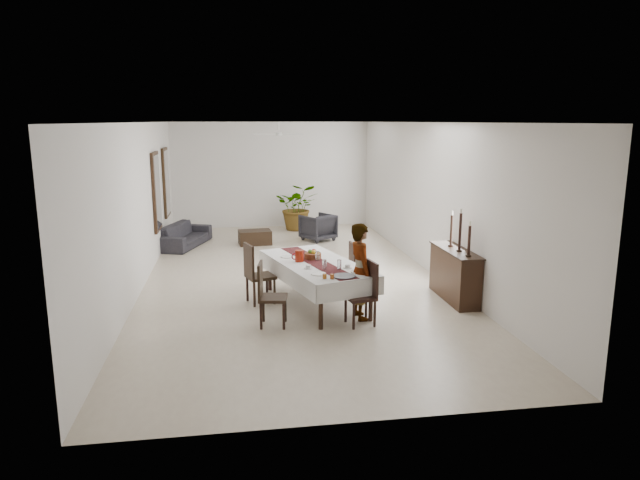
# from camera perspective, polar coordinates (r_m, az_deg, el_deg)

# --- Properties ---
(floor) EXTENTS (6.00, 12.00, 0.00)m
(floor) POSITION_cam_1_polar(r_m,az_deg,el_deg) (12.06, -2.77, -3.71)
(floor) COLOR beige
(floor) RESTS_ON ground
(ceiling) EXTENTS (6.00, 12.00, 0.02)m
(ceiling) POSITION_cam_1_polar(r_m,az_deg,el_deg) (11.62, -2.93, 11.68)
(ceiling) COLOR white
(ceiling) RESTS_ON wall_back
(wall_back) EXTENTS (6.00, 0.02, 3.20)m
(wall_back) POSITION_cam_1_polar(r_m,az_deg,el_deg) (17.67, -4.92, 6.51)
(wall_back) COLOR white
(wall_back) RESTS_ON floor
(wall_front) EXTENTS (6.00, 0.02, 3.20)m
(wall_front) POSITION_cam_1_polar(r_m,az_deg,el_deg) (5.92, 3.33, -4.18)
(wall_front) COLOR white
(wall_front) RESTS_ON floor
(wall_left) EXTENTS (0.02, 12.00, 3.20)m
(wall_left) POSITION_cam_1_polar(r_m,az_deg,el_deg) (11.81, -17.51, 3.35)
(wall_left) COLOR white
(wall_left) RESTS_ON floor
(wall_right) EXTENTS (0.02, 12.00, 3.20)m
(wall_right) POSITION_cam_1_polar(r_m,az_deg,el_deg) (12.41, 11.10, 4.07)
(wall_right) COLOR white
(wall_right) RESTS_ON floor
(dining_table_top) EXTENTS (1.67, 2.65, 0.05)m
(dining_table_top) POSITION_cam_1_polar(r_m,az_deg,el_deg) (10.10, -0.40, -2.41)
(dining_table_top) COLOR black
(dining_table_top) RESTS_ON table_leg_fl
(table_leg_fl) EXTENTS (0.09, 0.09, 0.72)m
(table_leg_fl) POSITION_cam_1_polar(r_m,az_deg,el_deg) (9.01, 0.08, -6.75)
(table_leg_fl) COLOR black
(table_leg_fl) RESTS_ON floor
(table_leg_fr) EXTENTS (0.09, 0.09, 0.72)m
(table_leg_fr) POSITION_cam_1_polar(r_m,az_deg,el_deg) (9.40, 5.11, -5.99)
(table_leg_fr) COLOR black
(table_leg_fr) RESTS_ON floor
(table_leg_bl) EXTENTS (0.09, 0.09, 0.72)m
(table_leg_bl) POSITION_cam_1_polar(r_m,az_deg,el_deg) (11.08, -5.04, -3.22)
(table_leg_bl) COLOR black
(table_leg_bl) RESTS_ON floor
(table_leg_br) EXTENTS (0.09, 0.09, 0.72)m
(table_leg_br) POSITION_cam_1_polar(r_m,az_deg,el_deg) (11.41, -0.76, -2.74)
(table_leg_br) COLOR black
(table_leg_br) RESTS_ON floor
(tablecloth_top) EXTENTS (1.89, 2.88, 0.01)m
(tablecloth_top) POSITION_cam_1_polar(r_m,az_deg,el_deg) (10.09, -0.40, -2.24)
(tablecloth_top) COLOR silver
(tablecloth_top) RESTS_ON dining_table_top
(tablecloth_drape_left) EXTENTS (0.74, 2.55, 0.31)m
(tablecloth_drape_left) POSITION_cam_1_polar(r_m,az_deg,el_deg) (9.90, -3.56, -3.43)
(tablecloth_drape_left) COLOR white
(tablecloth_drape_left) RESTS_ON dining_table_top
(tablecloth_drape_right) EXTENTS (0.74, 2.55, 0.31)m
(tablecloth_drape_right) POSITION_cam_1_polar(r_m,az_deg,el_deg) (10.38, 2.63, -2.70)
(tablecloth_drape_right) COLOR silver
(tablecloth_drape_right) RESTS_ON dining_table_top
(tablecloth_drape_near) EXTENTS (1.17, 0.34, 0.31)m
(tablecloth_drape_near) POSITION_cam_1_polar(r_m,az_deg,el_deg) (8.99, 3.10, -5.02)
(tablecloth_drape_near) COLOR white
(tablecloth_drape_near) RESTS_ON dining_table_top
(tablecloth_drape_far) EXTENTS (1.17, 0.34, 0.31)m
(tablecloth_drape_far) POSITION_cam_1_polar(r_m,az_deg,el_deg) (11.31, -3.17, -1.50)
(tablecloth_drape_far) COLOR white
(tablecloth_drape_far) RESTS_ON dining_table_top
(table_runner) EXTENTS (1.05, 2.57, 0.00)m
(table_runner) POSITION_cam_1_polar(r_m,az_deg,el_deg) (10.09, -0.40, -2.20)
(table_runner) COLOR #501719
(table_runner) RESTS_ON tablecloth_top
(red_pitcher) EXTENTS (0.19, 0.19, 0.21)m
(red_pitcher) POSITION_cam_1_polar(r_m,az_deg,el_deg) (10.10, -2.08, -1.60)
(red_pitcher) COLOR maroon
(red_pitcher) RESTS_ON tablecloth_top
(pitcher_handle) EXTENTS (0.12, 0.05, 0.12)m
(pitcher_handle) POSITION_cam_1_polar(r_m,az_deg,el_deg) (10.07, -2.54, -1.65)
(pitcher_handle) COLOR maroon
(pitcher_handle) RESTS_ON red_pitcher
(wine_glass_near) EXTENTS (0.07, 0.07, 0.17)m
(wine_glass_near) POSITION_cam_1_polar(r_m,az_deg,el_deg) (9.54, 1.94, -2.51)
(wine_glass_near) COLOR silver
(wine_glass_near) RESTS_ON tablecloth_top
(wine_glass_mid) EXTENTS (0.07, 0.07, 0.17)m
(wine_glass_mid) POSITION_cam_1_polar(r_m,az_deg,el_deg) (9.53, 0.45, -2.51)
(wine_glass_mid) COLOR silver
(wine_glass_mid) RESTS_ON tablecloth_top
(wine_glass_far) EXTENTS (0.07, 0.07, 0.17)m
(wine_glass_far) POSITION_cam_1_polar(r_m,az_deg,el_deg) (10.13, -0.25, -1.64)
(wine_glass_far) COLOR white
(wine_glass_far) RESTS_ON tablecloth_top
(teacup_right) EXTENTS (0.09, 0.09, 0.06)m
(teacup_right) POSITION_cam_1_polar(r_m,az_deg,el_deg) (9.68, 2.78, -2.65)
(teacup_right) COLOR silver
(teacup_right) RESTS_ON saucer_right
(saucer_right) EXTENTS (0.15, 0.15, 0.01)m
(saucer_right) POSITION_cam_1_polar(r_m,az_deg,el_deg) (9.68, 2.78, -2.79)
(saucer_right) COLOR silver
(saucer_right) RESTS_ON tablecloth_top
(teacup_left) EXTENTS (0.09, 0.09, 0.06)m
(teacup_left) POSITION_cam_1_polar(r_m,az_deg,el_deg) (9.64, -1.18, -2.69)
(teacup_left) COLOR silver
(teacup_left) RESTS_ON saucer_left
(saucer_left) EXTENTS (0.15, 0.15, 0.01)m
(saucer_left) POSITION_cam_1_polar(r_m,az_deg,el_deg) (9.65, -1.18, -2.83)
(saucer_left) COLOR white
(saucer_left) RESTS_ON tablecloth_top
(plate_near_right) EXTENTS (0.25, 0.25, 0.02)m
(plate_near_right) POSITION_cam_1_polar(r_m,az_deg,el_deg) (9.43, 3.81, -3.19)
(plate_near_right) COLOR silver
(plate_near_right) RESTS_ON tablecloth_top
(bread_near_right) EXTENTS (0.09, 0.09, 0.09)m
(bread_near_right) POSITION_cam_1_polar(r_m,az_deg,el_deg) (9.43, 3.81, -3.02)
(bread_near_right) COLOR #D3B867
(bread_near_right) RESTS_ON plate_near_right
(plate_near_left) EXTENTS (0.25, 0.25, 0.02)m
(plate_near_left) POSITION_cam_1_polar(r_m,az_deg,el_deg) (9.29, -0.16, -3.41)
(plate_near_left) COLOR white
(plate_near_left) RESTS_ON tablecloth_top
(plate_far_left) EXTENTS (0.25, 0.25, 0.02)m
(plate_far_left) POSITION_cam_1_polar(r_m,az_deg,el_deg) (10.47, -3.31, -1.67)
(plate_far_left) COLOR silver
(plate_far_left) RESTS_ON tablecloth_top
(serving_tray) EXTENTS (0.37, 0.37, 0.02)m
(serving_tray) POSITION_cam_1_polar(r_m,az_deg,el_deg) (9.15, 2.41, -3.63)
(serving_tray) COLOR #404045
(serving_tray) RESTS_ON tablecloth_top
(jam_jar_a) EXTENTS (0.07, 0.07, 0.08)m
(jam_jar_a) POSITION_cam_1_polar(r_m,az_deg,el_deg) (9.02, 1.22, -3.67)
(jam_jar_a) COLOR #994516
(jam_jar_a) RESTS_ON tablecloth_top
(jam_jar_b) EXTENTS (0.07, 0.07, 0.08)m
(jam_jar_b) POSITION_cam_1_polar(r_m,az_deg,el_deg) (9.03, 0.46, -3.65)
(jam_jar_b) COLOR #965015
(jam_jar_b) RESTS_ON tablecloth_top
(fruit_basket) EXTENTS (0.31, 0.31, 0.10)m
(fruit_basket) POSITION_cam_1_polar(r_m,az_deg,el_deg) (10.32, -0.73, -1.59)
(fruit_basket) COLOR brown
(fruit_basket) RESTS_ON tablecloth_top
(fruit_red) EXTENTS (0.09, 0.09, 0.09)m
(fruit_red) POSITION_cam_1_polar(r_m,az_deg,el_deg) (10.34, -0.62, -1.14)
(fruit_red) COLOR #A01015
(fruit_red) RESTS_ON fruit_basket
(fruit_green) EXTENTS (0.08, 0.08, 0.08)m
(fruit_green) POSITION_cam_1_polar(r_m,az_deg,el_deg) (10.32, -1.01, -1.16)
(fruit_green) COLOR #447322
(fruit_green) RESTS_ON fruit_basket
(fruit_yellow) EXTENTS (0.09, 0.09, 0.09)m
(fruit_yellow) POSITION_cam_1_polar(r_m,az_deg,el_deg) (10.26, -0.61, -1.23)
(fruit_yellow) COLOR gold
(fruit_yellow) RESTS_ON fruit_basket
(chair_right_near_seat) EXTENTS (0.50, 0.50, 0.05)m
(chair_right_near_seat) POSITION_cam_1_polar(r_m,az_deg,el_deg) (9.20, 4.04, -5.73)
(chair_right_near_seat) COLOR black
(chair_right_near_seat) RESTS_ON chair_right_near_leg_fl
(chair_right_near_leg_fl) EXTENTS (0.05, 0.05, 0.43)m
(chair_right_near_leg_fl) POSITION_cam_1_polar(r_m,az_deg,el_deg) (9.19, 5.49, -7.37)
(chair_right_near_leg_fl) COLOR black
(chair_right_near_leg_fl) RESTS_ON floor
(chair_right_near_leg_fr) EXTENTS (0.05, 0.05, 0.43)m
(chair_right_near_leg_fr) POSITION_cam_1_polar(r_m,az_deg,el_deg) (9.50, 4.62, -6.70)
(chair_right_near_leg_fr) COLOR black
(chair_right_near_leg_fr) RESTS_ON floor
(chair_right_near_leg_bl) EXTENTS (0.05, 0.05, 0.43)m
(chair_right_near_leg_bl) POSITION_cam_1_polar(r_m,az_deg,el_deg) (9.05, 3.39, -7.63)
(chair_right_near_leg_bl) COLOR black
(chair_right_near_leg_bl) RESTS_ON floor
(chair_right_near_leg_br) EXTENTS (0.05, 0.05, 0.43)m
(chair_right_near_leg_br) POSITION_cam_1_polar(r_m,az_deg,el_deg) (9.37, 2.58, -6.94)
(chair_right_near_leg_br) COLOR black
(chair_right_near_leg_br) RESTS_ON floor
(chair_right_near_back) EXTENTS (0.11, 0.44, 0.56)m
(chair_right_near_back) POSITION_cam_1_polar(r_m,az_deg,el_deg) (9.19, 5.23, -3.82)
(chair_right_near_back) COLOR black
(chair_right_near_back) RESTS_ON chair_right_near_seat
(chair_right_far_seat) EXTENTS (0.43, 0.43, 0.05)m
(chair_right_far_seat) POSITION_cam_1_polar(r_m,az_deg,el_deg) (10.82, 2.27, -3.17)
(chair_right_far_seat) COLOR black
(chair_right_far_seat) RESTS_ON chair_right_far_leg_fl
(chair_right_far_leg_fl) EXTENTS (0.04, 0.04, 0.41)m
(chair_right_far_leg_fl) POSITION_cam_1_polar(r_m,az_deg,el_deg) (10.76, 3.35, -4.52)
(chair_right_far_leg_fl) COLOR black
(chair_right_far_leg_fl) RESTS_ON floor
(chair_right_far_leg_fr) EXTENTS (0.04, 0.04, 0.41)m
(chair_right_far_leg_fr) POSITION_cam_1_polar(r_m,az_deg,el_deg) (11.07, 2.90, -4.04)
(chair_right_far_leg_fr) COLOR black
(chair_right_far_leg_fr) RESTS_ON floor
(chair_right_far_leg_bl) EXTENTS (0.04, 0.04, 0.41)m
(chair_right_far_leg_bl) POSITION_cam_1_polar(r_m,az_deg,el_deg) (10.68, 1.59, -4.63)
(chair_right_far_leg_bl) COLOR black
(chair_right_far_leg_bl) RESTS_ON floor
(chair_right_far_leg_br) EXTENTS (0.04, 0.04, 0.41)m
(chair_right_far_leg_br) POSITION_cam_1_polar(r_m,az_deg,el_deg) (11.00, 1.19, -4.14)
(chair_right_far_leg_br) COLOR black
(chair_right_far_leg_br) RESTS_ON floor
(chair_right_far_back) EXTENTS (0.06, 0.41, 0.53)m
(chair_right_far_back) POSITION_cam_1_polar(r_m,az_deg,el_deg) (10.79, 3.25, -1.67)
(chair_right_far_back) COLOR black
(chair_right_far_back) RESTS_ON chair_right_far_seat
(chair_left_near_seat) EXTENTS (0.50, 0.50, 0.05)m
(chair_left_near_seat) POSITION_cam_1_polar(r_m,az_deg,el_deg) (9.16, -4.71, -5.81)
(chair_left_near_seat) COLOR black
(chair_left_near_seat) RESTS_ON chair_left_near_leg_fl
(chair_left_near_leg_fl) EXTENTS (0.05, 0.05, 0.43)m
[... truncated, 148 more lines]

